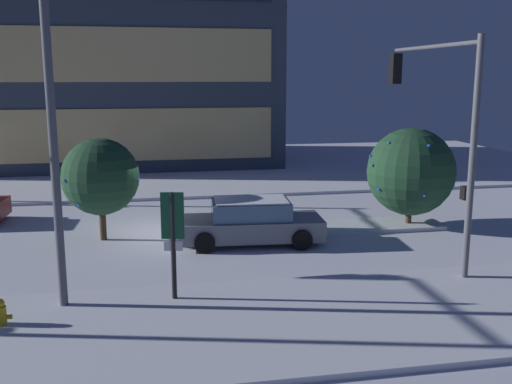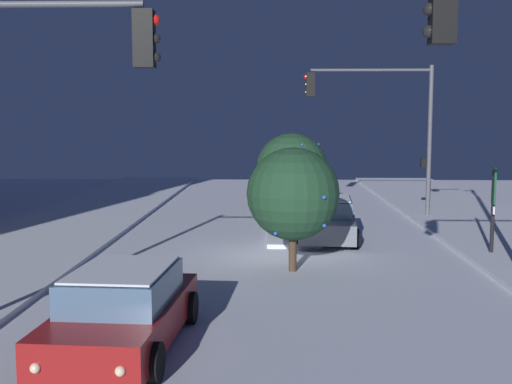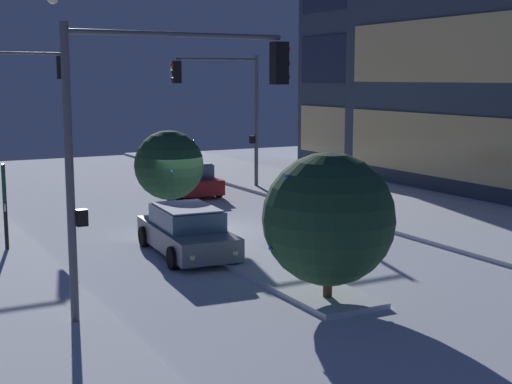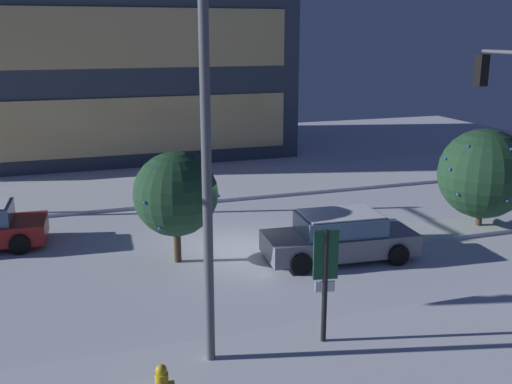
{
  "view_description": "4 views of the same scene",
  "coord_description": "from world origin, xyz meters",
  "px_view_note": "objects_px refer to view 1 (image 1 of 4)",
  "views": [
    {
      "loc": [
        -0.27,
        -20.22,
        5.45
      ],
      "look_at": [
        3.55,
        -0.03,
        1.38
      ],
      "focal_mm": 41.09,
      "sensor_mm": 36.0,
      "label": 1
    },
    {
      "loc": [
        -19.18,
        0.1,
        4.17
      ],
      "look_at": [
        1.51,
        0.71,
        1.85
      ],
      "focal_mm": 44.56,
      "sensor_mm": 36.0,
      "label": 2
    },
    {
      "loc": [
        23.36,
        -10.22,
        5.36
      ],
      "look_at": [
        3.68,
        0.3,
        1.87
      ],
      "focal_mm": 51.43,
      "sensor_mm": 36.0,
      "label": 3
    },
    {
      "loc": [
        -5.04,
        -17.74,
        6.86
      ],
      "look_at": [
        0.83,
        -0.18,
        1.95
      ],
      "focal_mm": 42.23,
      "sensor_mm": 36.0,
      "label": 4
    }
  ],
  "objects_px": {
    "car_near": "(251,222)",
    "decorated_tree_median": "(100,177)",
    "fire_hydrant": "(0,315)",
    "traffic_light_corner_near_right": "(437,110)",
    "street_lamp_arched": "(49,78)",
    "parking_info_sign": "(173,234)",
    "decorated_tree_left_of_median": "(411,172)"
  },
  "relations": [
    {
      "from": "street_lamp_arched",
      "to": "fire_hydrant",
      "type": "relative_size",
      "value": 11.51
    },
    {
      "from": "decorated_tree_left_of_median",
      "to": "decorated_tree_median",
      "type": "bearing_deg",
      "value": 178.64
    },
    {
      "from": "car_near",
      "to": "decorated_tree_left_of_median",
      "type": "relative_size",
      "value": 1.35
    },
    {
      "from": "decorated_tree_median",
      "to": "car_near",
      "type": "bearing_deg",
      "value": -15.57
    },
    {
      "from": "street_lamp_arched",
      "to": "decorated_tree_left_of_median",
      "type": "relative_size",
      "value": 2.32
    },
    {
      "from": "traffic_light_corner_near_right",
      "to": "street_lamp_arched",
      "type": "distance_m",
      "value": 10.59
    },
    {
      "from": "decorated_tree_left_of_median",
      "to": "parking_info_sign",
      "type": "bearing_deg",
      "value": -146.21
    },
    {
      "from": "traffic_light_corner_near_right",
      "to": "fire_hydrant",
      "type": "relative_size",
      "value": 8.85
    },
    {
      "from": "decorated_tree_median",
      "to": "fire_hydrant",
      "type": "bearing_deg",
      "value": -103.69
    },
    {
      "from": "street_lamp_arched",
      "to": "parking_info_sign",
      "type": "height_order",
      "value": "street_lamp_arched"
    },
    {
      "from": "traffic_light_corner_near_right",
      "to": "decorated_tree_median",
      "type": "xyz_separation_m",
      "value": [
        -9.84,
        4.03,
        -2.33
      ]
    },
    {
      "from": "car_near",
      "to": "decorated_tree_left_of_median",
      "type": "height_order",
      "value": "decorated_tree_left_of_median"
    },
    {
      "from": "traffic_light_corner_near_right",
      "to": "decorated_tree_median",
      "type": "height_order",
      "value": "traffic_light_corner_near_right"
    },
    {
      "from": "street_lamp_arched",
      "to": "decorated_tree_median",
      "type": "distance_m",
      "value": 6.39
    },
    {
      "from": "decorated_tree_median",
      "to": "decorated_tree_left_of_median",
      "type": "bearing_deg",
      "value": -1.36
    },
    {
      "from": "parking_info_sign",
      "to": "car_near",
      "type": "bearing_deg",
      "value": -19.03
    },
    {
      "from": "parking_info_sign",
      "to": "traffic_light_corner_near_right",
      "type": "bearing_deg",
      "value": -63.78
    },
    {
      "from": "parking_info_sign",
      "to": "decorated_tree_left_of_median",
      "type": "distance_m",
      "value": 10.66
    },
    {
      "from": "traffic_light_corner_near_right",
      "to": "street_lamp_arched",
      "type": "xyz_separation_m",
      "value": [
        -10.45,
        -1.44,
        0.92
      ]
    },
    {
      "from": "fire_hydrant",
      "to": "car_near",
      "type": "bearing_deg",
      "value": 40.99
    },
    {
      "from": "decorated_tree_median",
      "to": "decorated_tree_left_of_median",
      "type": "xyz_separation_m",
      "value": [
        10.94,
        -0.26,
        -0.12
      ]
    },
    {
      "from": "parking_info_sign",
      "to": "decorated_tree_median",
      "type": "relative_size",
      "value": 0.8
    },
    {
      "from": "parking_info_sign",
      "to": "decorated_tree_left_of_median",
      "type": "height_order",
      "value": "decorated_tree_left_of_median"
    },
    {
      "from": "traffic_light_corner_near_right",
      "to": "parking_info_sign",
      "type": "height_order",
      "value": "traffic_light_corner_near_right"
    },
    {
      "from": "traffic_light_corner_near_right",
      "to": "decorated_tree_left_of_median",
      "type": "xyz_separation_m",
      "value": [
        1.1,
        3.77,
        -2.45
      ]
    },
    {
      "from": "traffic_light_corner_near_right",
      "to": "fire_hydrant",
      "type": "distance_m",
      "value": 12.65
    },
    {
      "from": "street_lamp_arched",
      "to": "fire_hydrant",
      "type": "bearing_deg",
      "value": 136.75
    },
    {
      "from": "car_near",
      "to": "parking_info_sign",
      "type": "bearing_deg",
      "value": -115.36
    },
    {
      "from": "traffic_light_corner_near_right",
      "to": "decorated_tree_median",
      "type": "distance_m",
      "value": 10.89
    },
    {
      "from": "fire_hydrant",
      "to": "traffic_light_corner_near_right",
      "type": "bearing_deg",
      "value": 14.65
    },
    {
      "from": "fire_hydrant",
      "to": "decorated_tree_left_of_median",
      "type": "bearing_deg",
      "value": 28.21
    },
    {
      "from": "car_near",
      "to": "decorated_tree_median",
      "type": "bearing_deg",
      "value": 168.76
    }
  ]
}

